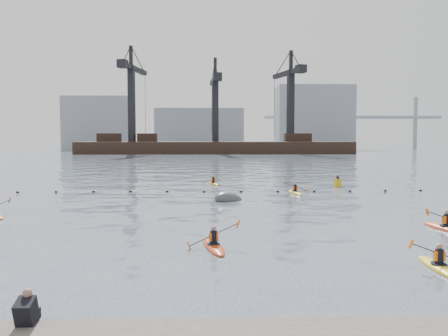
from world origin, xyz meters
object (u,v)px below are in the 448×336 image
at_px(kayaker_1, 439,266).
at_px(kayaker_5, 213,183).
at_px(kayaker_0, 214,246).
at_px(kayaker_4, 446,228).
at_px(nav_buoy, 337,182).
at_px(kayaker_3, 295,192).
at_px(mooring_buoy, 229,200).

height_order(kayaker_1, kayaker_5, kayaker_1).
distance_m(kayaker_0, kayaker_5, 25.77).
relative_size(kayaker_4, nav_buoy, 2.90).
bearing_deg(kayaker_0, kayaker_5, 79.22).
height_order(kayaker_0, kayaker_5, kayaker_0).
bearing_deg(nav_buoy, kayaker_3, -134.15).
bearing_deg(kayaker_4, nav_buoy, -100.81).
distance_m(kayaker_0, kayaker_4, 11.89).
bearing_deg(kayaker_0, kayaker_1, -33.40).
distance_m(kayaker_0, nav_buoy, 25.99).
bearing_deg(kayaker_1, kayaker_4, 62.95).
xyz_separation_m(kayaker_1, kayaker_5, (-7.54, 29.05, -0.01)).
bearing_deg(kayaker_4, kayaker_5, -74.05).
relative_size(mooring_buoy, nav_buoy, 2.00).
xyz_separation_m(kayaker_4, mooring_buoy, (-10.19, 10.93, -0.10)).
bearing_deg(kayaker_1, mooring_buoy, 111.93).
relative_size(kayaker_1, kayaker_4, 0.89).
distance_m(kayaker_4, nav_buoy, 19.92).
bearing_deg(mooring_buoy, kayaker_0, -94.76).
height_order(kayaker_3, kayaker_4, kayaker_4).
xyz_separation_m(kayaker_3, nav_buoy, (4.76, 4.90, 0.27)).
relative_size(kayaker_0, kayaker_5, 1.12).
bearing_deg(kayaker_3, kayaker_4, -80.60).
xyz_separation_m(kayaker_3, mooring_buoy, (-5.49, -4.09, -0.09)).
distance_m(kayaker_5, nav_buoy, 11.52).
xyz_separation_m(kayaker_0, kayaker_4, (11.38, 3.41, 0.01)).
relative_size(kayaker_0, kayaker_4, 0.93).
xyz_separation_m(kayaker_1, mooring_buoy, (-6.53, 17.63, -0.10)).
distance_m(kayaker_0, kayaker_3, 19.61).
bearing_deg(kayaker_4, kayaker_1, 50.70).
bearing_deg(kayaker_5, kayaker_0, -107.21).
height_order(kayaker_1, nav_buoy, nav_buoy).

